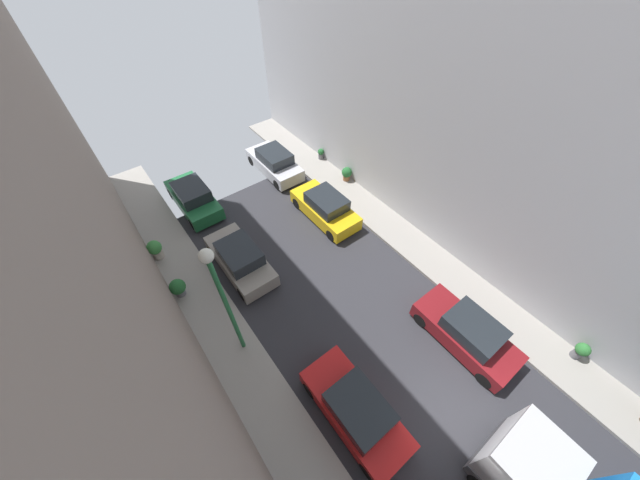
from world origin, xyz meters
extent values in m
plane|color=#2D2D33|center=(0.00, 0.00, 0.00)|extent=(32.00, 32.00, 0.00)
cube|color=gray|center=(5.00, 0.00, 0.07)|extent=(2.00, 44.00, 0.15)
cube|color=red|center=(-2.70, 2.49, 0.55)|extent=(1.76, 4.20, 0.76)
cube|color=#1E2328|center=(-2.70, 2.34, 1.25)|extent=(1.56, 2.10, 0.64)
cylinder|color=black|center=(-3.48, 4.04, 0.32)|extent=(0.22, 0.64, 0.64)
cylinder|color=black|center=(-1.92, 4.04, 0.32)|extent=(0.22, 0.64, 0.64)
cylinder|color=black|center=(-3.48, 0.94, 0.32)|extent=(0.22, 0.64, 0.64)
cylinder|color=black|center=(-1.92, 0.94, 0.32)|extent=(0.22, 0.64, 0.64)
cube|color=gray|center=(-2.70, 10.75, 0.55)|extent=(1.76, 4.20, 0.76)
cube|color=#1E2328|center=(-2.70, 10.60, 1.25)|extent=(1.56, 2.10, 0.64)
cylinder|color=black|center=(-3.48, 12.30, 0.32)|extent=(0.22, 0.64, 0.64)
cylinder|color=black|center=(-1.92, 12.30, 0.32)|extent=(0.22, 0.64, 0.64)
cylinder|color=black|center=(-3.48, 9.20, 0.32)|extent=(0.22, 0.64, 0.64)
cylinder|color=black|center=(-1.92, 9.20, 0.32)|extent=(0.22, 0.64, 0.64)
cube|color=#1E6638|center=(-2.70, 16.24, 0.55)|extent=(1.76, 4.20, 0.76)
cube|color=#1E2328|center=(-2.70, 16.09, 1.25)|extent=(1.56, 2.10, 0.64)
cylinder|color=black|center=(-3.48, 17.79, 0.32)|extent=(0.22, 0.64, 0.64)
cylinder|color=black|center=(-1.92, 17.79, 0.32)|extent=(0.22, 0.64, 0.64)
cylinder|color=black|center=(-3.48, 14.69, 0.32)|extent=(0.22, 0.64, 0.64)
cylinder|color=black|center=(-1.92, 14.69, 0.32)|extent=(0.22, 0.64, 0.64)
cube|color=maroon|center=(2.70, 1.91, 0.55)|extent=(1.76, 4.20, 0.76)
cube|color=#1E2328|center=(2.70, 1.76, 1.25)|extent=(1.56, 2.10, 0.64)
cylinder|color=black|center=(1.92, 3.46, 0.32)|extent=(0.22, 0.64, 0.64)
cylinder|color=black|center=(3.48, 3.46, 0.32)|extent=(0.22, 0.64, 0.64)
cylinder|color=black|center=(1.92, 0.36, 0.32)|extent=(0.22, 0.64, 0.64)
cylinder|color=black|center=(3.48, 0.36, 0.32)|extent=(0.22, 0.64, 0.64)
cube|color=gold|center=(2.70, 11.09, 0.55)|extent=(1.76, 4.20, 0.76)
cube|color=#1E2328|center=(2.70, 10.94, 1.25)|extent=(1.56, 2.10, 0.64)
cylinder|color=black|center=(1.92, 12.64, 0.32)|extent=(0.22, 0.64, 0.64)
cylinder|color=black|center=(3.48, 12.64, 0.32)|extent=(0.22, 0.64, 0.64)
cylinder|color=black|center=(1.92, 9.54, 0.32)|extent=(0.22, 0.64, 0.64)
cylinder|color=black|center=(3.48, 9.54, 0.32)|extent=(0.22, 0.64, 0.64)
cube|color=silver|center=(2.70, 16.28, 0.55)|extent=(1.76, 4.20, 0.76)
cube|color=#1E2328|center=(2.70, 16.13, 1.25)|extent=(1.56, 2.10, 0.64)
cylinder|color=black|center=(1.92, 17.83, 0.32)|extent=(0.22, 0.64, 0.64)
cylinder|color=black|center=(3.48, 17.83, 0.32)|extent=(0.22, 0.64, 0.64)
cylinder|color=black|center=(1.92, 14.73, 0.32)|extent=(0.22, 0.64, 0.64)
cylinder|color=black|center=(3.48, 14.73, 0.32)|extent=(0.22, 0.64, 0.64)
cube|color=#B7B7BC|center=(0.00, -1.71, 1.83)|extent=(2.10, 1.80, 1.70)
cylinder|color=black|center=(0.98, -1.51, 0.48)|extent=(0.30, 0.96, 0.96)
cylinder|color=slate|center=(5.64, -1.27, 0.35)|extent=(0.35, 0.35, 0.41)
sphere|color=#2D7233|center=(5.64, -1.27, 0.76)|extent=(0.51, 0.51, 0.51)
cylinder|color=slate|center=(5.79, 15.47, 0.33)|extent=(0.33, 0.33, 0.36)
sphere|color=#23602D|center=(5.79, 15.47, 0.67)|extent=(0.40, 0.40, 0.40)
cylinder|color=slate|center=(-5.67, 11.01, 0.29)|extent=(0.44, 0.44, 0.29)
sphere|color=#23602D|center=(-5.67, 11.01, 0.72)|extent=(0.71, 0.71, 0.71)
cylinder|color=brown|center=(5.68, 12.73, 0.30)|extent=(0.43, 0.43, 0.31)
sphere|color=#23602D|center=(5.68, 12.73, 0.71)|extent=(0.63, 0.63, 0.63)
cylinder|color=#B2A899|center=(-5.70, 13.76, 0.36)|extent=(0.51, 0.51, 0.43)
sphere|color=#38843D|center=(-5.70, 13.76, 0.86)|extent=(0.70, 0.70, 0.70)
cylinder|color=#26723F|center=(-4.60, 7.11, 2.96)|extent=(0.16, 0.16, 5.63)
sphere|color=white|center=(-4.60, 7.11, 6.00)|extent=(0.44, 0.44, 0.44)
camera|label=1|loc=(-5.51, 0.82, 13.00)|focal=18.40mm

